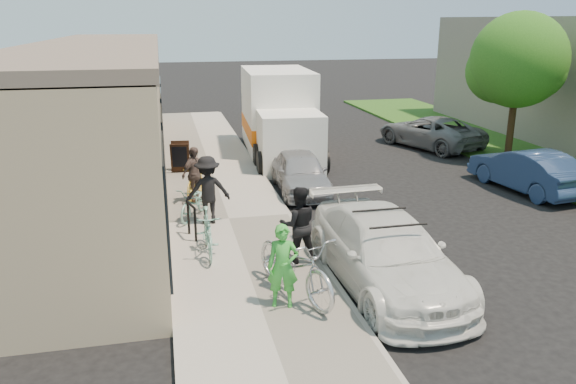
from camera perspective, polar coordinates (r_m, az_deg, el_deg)
ground at (r=11.75m, az=5.60°, el=-7.49°), size 120.00×120.00×0.00m
sidewalk at (r=14.04m, az=-6.02°, el=-2.97°), size 3.00×34.00×0.15m
curb at (r=14.29m, az=0.17°, el=-2.56°), size 0.12×34.00×0.13m
storefront at (r=18.41m, az=-18.28°, el=7.66°), size 3.60×20.00×4.22m
bike_rack at (r=12.77m, az=-9.76°, el=-2.55°), size 0.18×0.55×0.80m
sandwich_board at (r=18.43m, az=-10.91°, el=3.52°), size 0.64×0.65×0.96m
sedan_white at (r=10.77m, az=9.87°, el=-6.04°), size 2.07×4.77×1.41m
sedan_silver at (r=16.44m, az=1.27°, el=2.04°), size 1.62×3.60×1.20m
moving_truck at (r=21.03m, az=-0.86°, el=7.52°), size 2.74×6.43×3.10m
far_car_blue at (r=17.97m, az=23.10°, el=2.06°), size 1.81×3.96×1.26m
far_car_gray at (r=23.07m, az=14.22°, el=5.96°), size 3.45×4.91×1.24m
median_tree at (r=21.69m, az=22.24°, el=11.95°), size 3.32×3.32×5.09m
tandem_bike at (r=9.97m, az=0.75°, el=-7.30°), size 1.56×2.43×1.20m
woman_rider at (r=9.56m, az=-0.52°, el=-7.54°), size 0.60×0.47×1.47m
man_standing at (r=11.27m, az=1.05°, el=-3.32°), size 0.80×0.65×1.58m
cruiser_bike_a at (r=11.82m, az=-8.16°, el=-4.11°), size 0.45×1.60×0.96m
cruiser_bike_b at (r=14.07m, az=-9.49°, el=-1.00°), size 1.17×1.63×0.81m
cruiser_bike_c at (r=15.69m, az=-9.45°, el=1.12°), size 0.90×1.61×0.93m
bystander_a at (r=13.54m, az=-8.15°, el=0.21°), size 1.12×0.70×1.65m
bystander_b at (r=15.27m, az=-9.51°, el=1.79°), size 0.89×0.88×1.50m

